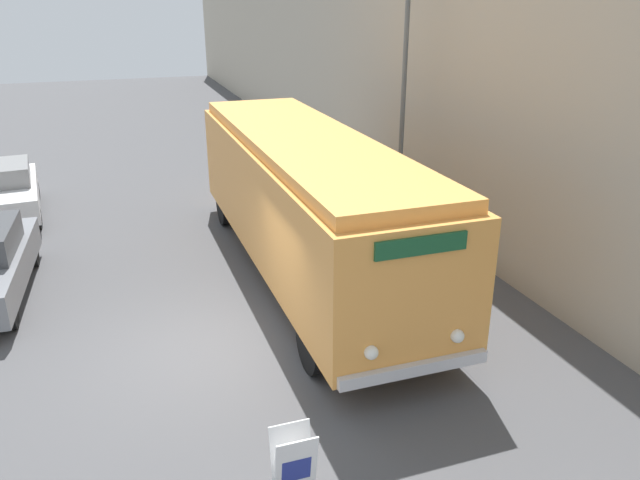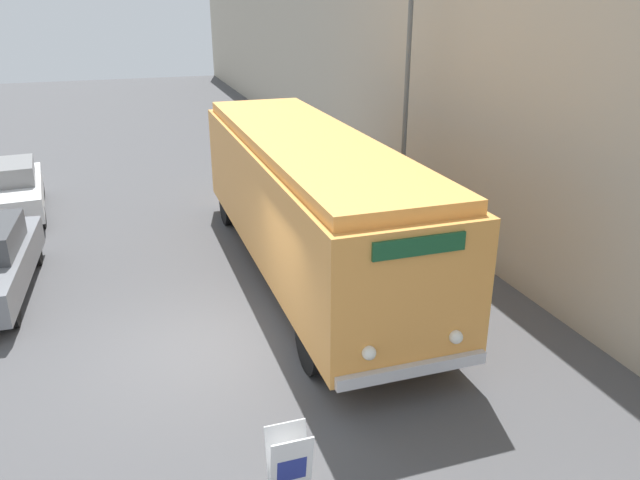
# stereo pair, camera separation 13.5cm
# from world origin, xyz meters

# --- Properties ---
(ground_plane) EXTENTS (80.00, 80.00, 0.00)m
(ground_plane) POSITION_xyz_m (0.00, 0.00, 0.00)
(ground_plane) COLOR #4C4C4F
(building_wall_right) EXTENTS (0.30, 60.00, 7.72)m
(building_wall_right) POSITION_xyz_m (7.02, 10.00, 3.86)
(building_wall_right) COLOR #B2A893
(building_wall_right) RESTS_ON ground_plane
(vintage_bus) EXTENTS (2.63, 10.62, 3.19)m
(vintage_bus) POSITION_xyz_m (2.84, 2.59, 1.83)
(vintage_bus) COLOR black
(vintage_bus) RESTS_ON ground_plane
(sign_board) EXTENTS (0.54, 0.39, 1.05)m
(sign_board) POSITION_xyz_m (0.53, -3.95, 0.51)
(sign_board) COLOR gray
(sign_board) RESTS_ON ground_plane
(streetlamp) EXTENTS (0.36, 0.36, 6.71)m
(streetlamp) POSITION_xyz_m (6.01, 4.43, 4.33)
(streetlamp) COLOR #595E60
(streetlamp) RESTS_ON ground_plane
(parked_car_mid) EXTENTS (2.17, 4.31, 1.55)m
(parked_car_mid) POSITION_xyz_m (-4.15, 9.03, 0.79)
(parked_car_mid) COLOR black
(parked_car_mid) RESTS_ON ground_plane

